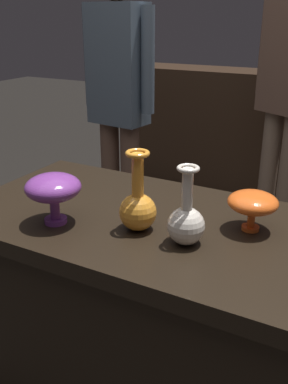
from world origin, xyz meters
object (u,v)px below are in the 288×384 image
(vase_right_accent, at_px, (253,203))
(vase_tall_behind, at_px, (186,221))
(vase_left_accent, at_px, (53,189))
(vase_centerpiece, at_px, (137,206))
(visitor_near_left, at_px, (119,96))

(vase_right_accent, bearing_deg, vase_tall_behind, -129.20)
(vase_tall_behind, height_order, vase_left_accent, vase_tall_behind)
(vase_centerpiece, relative_size, vase_tall_behind, 1.07)
(vase_left_accent, bearing_deg, vase_right_accent, 23.84)
(vase_left_accent, bearing_deg, vase_tall_behind, 9.91)
(vase_centerpiece, bearing_deg, vase_tall_behind, -4.10)
(vase_left_accent, bearing_deg, visitor_near_left, 113.30)
(vase_tall_behind, xyz_separation_m, vase_left_accent, (-0.39, -0.07, 0.04))
(vase_tall_behind, relative_size, vase_right_accent, 1.54)
(vase_right_accent, height_order, visitor_near_left, visitor_near_left)
(vase_right_accent, bearing_deg, vase_centerpiece, -152.45)
(vase_tall_behind, height_order, visitor_near_left, visitor_near_left)
(vase_centerpiece, distance_m, vase_tall_behind, 0.16)
(vase_centerpiece, xyz_separation_m, visitor_near_left, (-0.74, 1.11, 0.08))
(vase_tall_behind, bearing_deg, vase_left_accent, -170.09)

